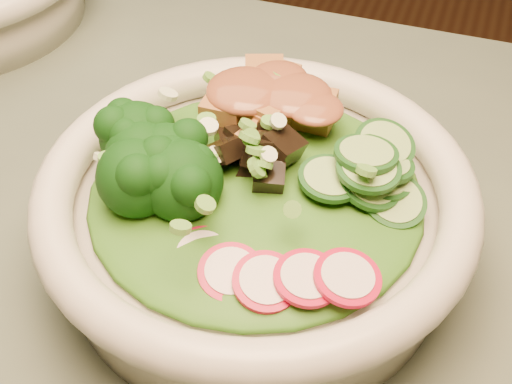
% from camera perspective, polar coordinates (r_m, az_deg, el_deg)
% --- Properties ---
extents(dining_table, '(1.20, 0.80, 0.75)m').
position_cam_1_polar(dining_table, '(0.66, -15.10, -9.99)').
color(dining_table, black).
rests_on(dining_table, ground).
extents(salad_bowl, '(0.31, 0.31, 0.08)m').
position_cam_1_polar(salad_bowl, '(0.50, 0.00, -1.77)').
color(salad_bowl, beige).
rests_on(salad_bowl, dining_table).
extents(lettuce_bed, '(0.23, 0.23, 0.03)m').
position_cam_1_polar(lettuce_bed, '(0.49, 0.00, 0.08)').
color(lettuce_bed, '#1B5812').
rests_on(lettuce_bed, salad_bowl).
extents(broccoli_florets, '(0.11, 0.11, 0.05)m').
position_cam_1_polar(broccoli_florets, '(0.48, -8.45, 1.95)').
color(broccoli_florets, black).
rests_on(broccoli_florets, salad_bowl).
extents(radish_slices, '(0.13, 0.09, 0.02)m').
position_cam_1_polar(radish_slices, '(0.43, -0.33, -6.31)').
color(radish_slices, '#B00D2F').
rests_on(radish_slices, salad_bowl).
extents(cucumber_slices, '(0.10, 0.10, 0.04)m').
position_cam_1_polar(cucumber_slices, '(0.48, 8.83, 0.73)').
color(cucumber_slices, '#8AC06A').
rests_on(cucumber_slices, salad_bowl).
extents(mushroom_heap, '(0.10, 0.10, 0.05)m').
position_cam_1_polar(mushroom_heap, '(0.49, 0.13, 2.62)').
color(mushroom_heap, black).
rests_on(mushroom_heap, salad_bowl).
extents(tofu_cubes, '(0.12, 0.10, 0.04)m').
position_cam_1_polar(tofu_cubes, '(0.53, 0.80, 6.51)').
color(tofu_cubes, '#935931').
rests_on(tofu_cubes, salad_bowl).
extents(peanut_sauce, '(0.08, 0.06, 0.02)m').
position_cam_1_polar(peanut_sauce, '(0.52, 0.82, 7.79)').
color(peanut_sauce, brown).
rests_on(peanut_sauce, tofu_cubes).
extents(scallion_garnish, '(0.22, 0.22, 0.03)m').
position_cam_1_polar(scallion_garnish, '(0.47, 0.00, 2.56)').
color(scallion_garnish, '#5B9D37').
rests_on(scallion_garnish, salad_bowl).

